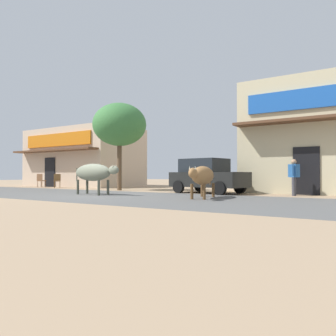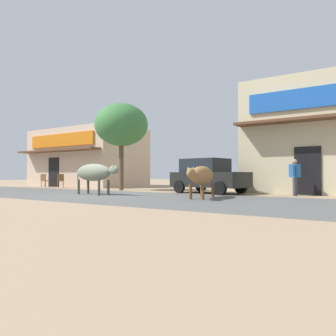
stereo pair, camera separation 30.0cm
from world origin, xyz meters
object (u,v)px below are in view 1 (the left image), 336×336
roadside_tree (120,125)px  parked_hatchback_car (207,176)px  cafe_chair_by_doorway (41,180)px  cow_near_brown (94,173)px  cafe_chair_near_tree (57,180)px  pedestrian_by_shop (294,174)px  cow_far_dark (203,176)px

roadside_tree → parked_hatchback_car: 6.12m
parked_hatchback_car → cafe_chair_by_doorway: 12.87m
cow_near_brown → roadside_tree: bearing=115.4°
cafe_chair_near_tree → cafe_chair_by_doorway: same height
parked_hatchback_car → cafe_chair_by_doorway: bearing=179.2°
cow_near_brown → pedestrian_by_shop: (7.55, 4.09, -0.08)m
parked_hatchback_car → cafe_chair_near_tree: bearing=178.4°
roadside_tree → parked_hatchback_car: (5.42, 0.12, -2.84)m
roadside_tree → cow_near_brown: bearing=-64.6°
pedestrian_by_shop → cafe_chair_near_tree: (-15.18, 0.04, -0.38)m
parked_hatchback_car → cow_near_brown: 5.29m
pedestrian_by_shop → cafe_chair_near_tree: pedestrian_by_shop is taller
cafe_chair_near_tree → parked_hatchback_car: bearing=-1.6°
cow_near_brown → cafe_chair_near_tree: 8.68m
cow_near_brown → cafe_chair_near_tree: bearing=151.6°
parked_hatchback_car → pedestrian_by_shop: bearing=4.1°
cow_near_brown → cafe_chair_by_doorway: size_ratio=3.04×
cafe_chair_near_tree → cafe_chair_by_doorway: bearing=-175.4°
roadside_tree → cafe_chair_near_tree: size_ratio=5.32×
cafe_chair_near_tree → cow_near_brown: bearing=-28.4°
pedestrian_by_shop → cafe_chair_by_doorway: (-16.75, -0.09, -0.38)m
cow_near_brown → parked_hatchback_car: bearing=46.1°
cow_far_dark → pedestrian_by_shop: pedestrian_by_shop is taller
parked_hatchback_car → cow_far_dark: parked_hatchback_car is taller
roadside_tree → pedestrian_by_shop: (9.31, 0.40, -2.79)m
roadside_tree → cafe_chair_near_tree: 6.69m
roadside_tree → cow_near_brown: 4.90m
cow_far_dark → cafe_chair_by_doorway: size_ratio=3.00×
cow_near_brown → cow_far_dark: size_ratio=1.01×
cow_near_brown → cafe_chair_by_doorway: bearing=156.5°
parked_hatchback_car → cafe_chair_near_tree: (-11.29, 0.31, -0.33)m
parked_hatchback_car → pedestrian_by_shop: 3.90m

